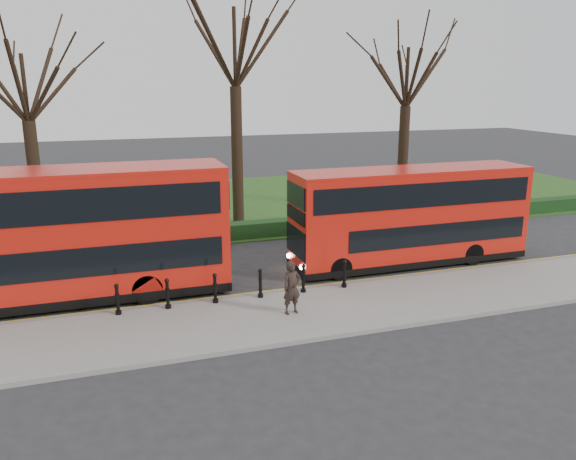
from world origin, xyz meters
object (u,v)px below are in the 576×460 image
object	(u,v)px
bollard_row	(238,286)
bus_rear	(410,217)
bus_lead	(56,237)
pedestrian	(292,288)

from	to	relation	value
bollard_row	bus_rear	size ratio (longest dim) A/B	0.80
bollard_row	bus_lead	size ratio (longest dim) A/B	0.70
bollard_row	bus_lead	xyz separation A→B (m)	(-5.87, 2.20, 1.70)
bollard_row	bus_rear	distance (m)	8.35
bus_lead	pedestrian	bearing A→B (deg)	-28.08
bollard_row	pedestrian	xyz separation A→B (m)	(1.41, -1.68, 0.38)
bus_rear	pedestrian	bearing A→B (deg)	-149.56
pedestrian	bus_rear	bearing A→B (deg)	19.71
pedestrian	bollard_row	bearing A→B (deg)	119.14
bus_rear	pedestrian	world-z (taller)	bus_rear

